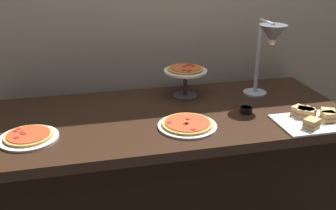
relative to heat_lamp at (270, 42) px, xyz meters
The scene contains 8 objects.
back_wall 0.72m from the heat_lamp, 141.63° to the left, with size 4.40×0.04×2.40m, color tan.
buffet_table 0.92m from the heat_lamp, behind, with size 1.90×0.84×0.76m.
heat_lamp is the anchor object (origin of this frame).
pizza_plate_front 1.35m from the heat_lamp, behind, with size 0.27×0.27×0.03m.
pizza_plate_center 0.67m from the heat_lamp, 155.57° to the right, with size 0.29×0.29×0.03m.
pizza_plate_raised_stand 0.51m from the heat_lamp, 156.75° to the left, with size 0.26×0.26×0.18m.
sandwich_platter 0.48m from the heat_lamp, 72.25° to the right, with size 0.35×0.26×0.06m.
sauce_cup_near 0.40m from the heat_lamp, 140.95° to the right, with size 0.07×0.07×0.03m.
Camera 1 is at (-0.46, -1.87, 1.59)m, focal length 41.57 mm.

